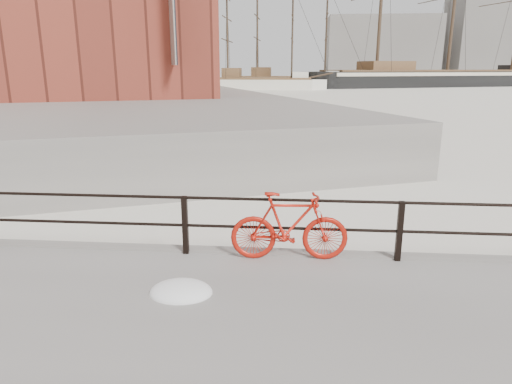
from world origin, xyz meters
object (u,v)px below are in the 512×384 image
(barque_black, at_px, (446,86))
(schooner_left, at_px, (260,89))
(bicycle, at_px, (289,226))
(schooner_mid, at_px, (290,88))
(workboat_far, at_px, (92,99))
(workboat_near, at_px, (48,110))

(barque_black, xyz_separation_m, schooner_left, (-34.28, -15.69, 0.00))
(bicycle, bearing_deg, barque_black, 68.31)
(barque_black, bearing_deg, schooner_mid, 176.97)
(bicycle, distance_m, barque_black, 89.28)
(bicycle, xyz_separation_m, schooner_left, (-5.85, 68.94, -0.92))
(bicycle, xyz_separation_m, schooner_mid, (-0.88, 74.66, -0.92))
(bicycle, height_order, workboat_far, workboat_far)
(barque_black, xyz_separation_m, workboat_far, (-50.87, -41.86, 0.00))
(barque_black, bearing_deg, bicycle, -130.38)
(bicycle, height_order, workboat_near, workboat_near)
(barque_black, bearing_deg, schooner_left, -177.21)
(schooner_left, xyz_separation_m, workboat_near, (-14.39, -39.61, 0.00))
(schooner_left, bearing_deg, schooner_mid, 50.27)
(schooner_mid, relative_size, schooner_left, 1.13)
(workboat_near, bearing_deg, workboat_far, 59.02)
(schooner_mid, height_order, workboat_near, schooner_mid)
(schooner_left, distance_m, workboat_near, 42.14)
(bicycle, height_order, schooner_mid, schooner_mid)
(schooner_left, bearing_deg, workboat_far, -121.17)
(schooner_mid, xyz_separation_m, workboat_near, (-19.36, -45.34, 0.00))
(schooner_left, height_order, workboat_near, schooner_left)
(bicycle, relative_size, workboat_near, 0.16)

